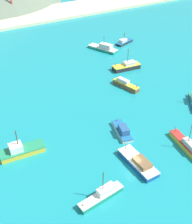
{
  "coord_description": "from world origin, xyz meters",
  "views": [
    {
      "loc": [
        -28.76,
        -34.88,
        44.22
      ],
      "look_at": [
        2.58,
        19.02,
        1.2
      ],
      "focal_mm": 49.77,
      "sensor_mm": 36.0,
      "label": 1
    }
  ],
  "objects_px": {
    "fishing_boat_0": "(123,131)",
    "fishing_boat_2": "(102,195)",
    "fishing_boat_12": "(125,85)",
    "fishing_boat_4": "(124,42)",
    "fishing_boat_3": "(104,48)",
    "fishing_boat_14": "(127,66)",
    "fishing_boat_11": "(139,163)",
    "fishing_boat_1": "(187,145)",
    "fishing_boat_9": "(21,150)"
  },
  "relations": [
    {
      "from": "fishing_boat_3",
      "to": "fishing_boat_11",
      "type": "height_order",
      "value": "fishing_boat_3"
    },
    {
      "from": "fishing_boat_2",
      "to": "fishing_boat_3",
      "type": "relative_size",
      "value": 0.82
    },
    {
      "from": "fishing_boat_2",
      "to": "fishing_boat_9",
      "type": "distance_m",
      "value": 20.47
    },
    {
      "from": "fishing_boat_1",
      "to": "fishing_boat_11",
      "type": "relative_size",
      "value": 1.05
    },
    {
      "from": "fishing_boat_0",
      "to": "fishing_boat_2",
      "type": "relative_size",
      "value": 0.9
    },
    {
      "from": "fishing_boat_4",
      "to": "fishing_boat_11",
      "type": "relative_size",
      "value": 0.81
    },
    {
      "from": "fishing_boat_4",
      "to": "fishing_boat_9",
      "type": "distance_m",
      "value": 65.42
    },
    {
      "from": "fishing_boat_2",
      "to": "fishing_boat_3",
      "type": "xyz_separation_m",
      "value": [
        34.37,
        55.85,
        0.07
      ]
    },
    {
      "from": "fishing_boat_3",
      "to": "fishing_boat_0",
      "type": "bearing_deg",
      "value": -116.19
    },
    {
      "from": "fishing_boat_2",
      "to": "fishing_boat_12",
      "type": "bearing_deg",
      "value": 49.49
    },
    {
      "from": "fishing_boat_3",
      "to": "fishing_boat_4",
      "type": "distance_m",
      "value": 9.83
    },
    {
      "from": "fishing_boat_1",
      "to": "fishing_boat_3",
      "type": "xyz_separation_m",
      "value": [
        11.73,
        53.36,
        0.08
      ]
    },
    {
      "from": "fishing_boat_12",
      "to": "fishing_boat_9",
      "type": "bearing_deg",
      "value": -160.93
    },
    {
      "from": "fishing_boat_2",
      "to": "fishing_boat_12",
      "type": "distance_m",
      "value": 40.23
    },
    {
      "from": "fishing_boat_2",
      "to": "fishing_boat_11",
      "type": "bearing_deg",
      "value": 17.92
    },
    {
      "from": "fishing_boat_2",
      "to": "fishing_boat_14",
      "type": "relative_size",
      "value": 1.01
    },
    {
      "from": "fishing_boat_14",
      "to": "fishing_boat_0",
      "type": "bearing_deg",
      "value": -126.56
    },
    {
      "from": "fishing_boat_1",
      "to": "fishing_boat_4",
      "type": "bearing_deg",
      "value": 68.68
    },
    {
      "from": "fishing_boat_0",
      "to": "fishing_boat_14",
      "type": "relative_size",
      "value": 0.9
    },
    {
      "from": "fishing_boat_1",
      "to": "fishing_boat_4",
      "type": "relative_size",
      "value": 1.3
    },
    {
      "from": "fishing_boat_9",
      "to": "fishing_boat_2",
      "type": "bearing_deg",
      "value": -65.2
    },
    {
      "from": "fishing_boat_2",
      "to": "fishing_boat_4",
      "type": "distance_m",
      "value": 72.37
    },
    {
      "from": "fishing_boat_12",
      "to": "fishing_boat_14",
      "type": "relative_size",
      "value": 0.96
    },
    {
      "from": "fishing_boat_12",
      "to": "fishing_boat_4",
      "type": "bearing_deg",
      "value": 56.22
    },
    {
      "from": "fishing_boat_2",
      "to": "fishing_boat_9",
      "type": "relative_size",
      "value": 0.96
    },
    {
      "from": "fishing_boat_11",
      "to": "fishing_boat_14",
      "type": "xyz_separation_m",
      "value": [
        22.52,
        36.43,
        0.11
      ]
    },
    {
      "from": "fishing_boat_0",
      "to": "fishing_boat_2",
      "type": "height_order",
      "value": "fishing_boat_2"
    },
    {
      "from": "fishing_boat_0",
      "to": "fishing_boat_2",
      "type": "distance_m",
      "value": 19.25
    },
    {
      "from": "fishing_boat_9",
      "to": "fishing_boat_11",
      "type": "distance_m",
      "value": 24.4
    },
    {
      "from": "fishing_boat_12",
      "to": "fishing_boat_1",
      "type": "bearing_deg",
      "value": -97.09
    },
    {
      "from": "fishing_boat_1",
      "to": "fishing_boat_9",
      "type": "relative_size",
      "value": 1.08
    },
    {
      "from": "fishing_boat_1",
      "to": "fishing_boat_9",
      "type": "bearing_deg",
      "value": 152.73
    },
    {
      "from": "fishing_boat_3",
      "to": "fishing_boat_4",
      "type": "bearing_deg",
      "value": 9.12
    },
    {
      "from": "fishing_boat_9",
      "to": "fishing_boat_11",
      "type": "relative_size",
      "value": 0.97
    },
    {
      "from": "fishing_boat_3",
      "to": "fishing_boat_12",
      "type": "relative_size",
      "value": 1.29
    },
    {
      "from": "fishing_boat_0",
      "to": "fishing_boat_3",
      "type": "xyz_separation_m",
      "value": [
        20.77,
        42.22,
        0.12
      ]
    },
    {
      "from": "fishing_boat_0",
      "to": "fishing_boat_2",
      "type": "xyz_separation_m",
      "value": [
        -13.6,
        -13.63,
        0.05
      ]
    },
    {
      "from": "fishing_boat_4",
      "to": "fishing_boat_0",
      "type": "bearing_deg",
      "value": -124.83
    },
    {
      "from": "fishing_boat_9",
      "to": "fishing_boat_12",
      "type": "bearing_deg",
      "value": 19.07
    },
    {
      "from": "fishing_boat_4",
      "to": "fishing_boat_9",
      "type": "relative_size",
      "value": 0.83
    },
    {
      "from": "fishing_boat_1",
      "to": "fishing_boat_14",
      "type": "relative_size",
      "value": 1.14
    },
    {
      "from": "fishing_boat_0",
      "to": "fishing_boat_11",
      "type": "relative_size",
      "value": 0.83
    },
    {
      "from": "fishing_boat_11",
      "to": "fishing_boat_2",
      "type": "bearing_deg",
      "value": -162.08
    },
    {
      "from": "fishing_boat_4",
      "to": "fishing_boat_11",
      "type": "xyz_separation_m",
      "value": [
        -33.56,
        -54.0,
        0.11
      ]
    },
    {
      "from": "fishing_boat_0",
      "to": "fishing_boat_4",
      "type": "distance_m",
      "value": 53.34
    },
    {
      "from": "fishing_boat_2",
      "to": "fishing_boat_14",
      "type": "distance_m",
      "value": 51.75
    },
    {
      "from": "fishing_boat_3",
      "to": "fishing_boat_14",
      "type": "bearing_deg",
      "value": -94.76
    },
    {
      "from": "fishing_boat_12",
      "to": "fishing_boat_2",
      "type": "bearing_deg",
      "value": -130.51
    },
    {
      "from": "fishing_boat_1",
      "to": "fishing_boat_3",
      "type": "distance_m",
      "value": 54.64
    },
    {
      "from": "fishing_boat_4",
      "to": "fishing_boat_11",
      "type": "height_order",
      "value": "fishing_boat_4"
    }
  ]
}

